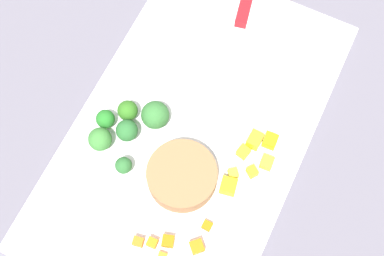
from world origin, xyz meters
The scene contains 23 objects.
ground_plane centered at (0.00, 0.00, 0.00)m, with size 4.00×4.00×0.00m, color slate.
cutting_board centered at (0.00, 0.00, 0.01)m, with size 0.54×0.32×0.01m, color white.
prep_bowl centered at (0.07, 0.02, 0.03)m, with size 0.10×0.10×0.03m, color #906540.
chef_knife centered at (-0.16, 0.00, 0.02)m, with size 0.30×0.08×0.02m.
carrot_dice_0 centered at (0.15, 0.08, 0.02)m, with size 0.02×0.02×0.01m, color orange.
carrot_dice_1 centered at (0.17, 0.02, 0.02)m, with size 0.01×0.01×0.01m, color orange.
carrot_dice_2 centered at (0.18, 0.01, 0.02)m, with size 0.01×0.01×0.01m, color orange.
carrot_dice_3 centered at (0.12, 0.08, 0.02)m, with size 0.01×0.01×0.01m, color orange.
carrot_dice_4 centered at (0.18, 0.04, 0.02)m, with size 0.01×0.01×0.01m, color orange.
carrot_dice_5 centered at (0.16, 0.04, 0.02)m, with size 0.02×0.02×0.01m, color orange.
pepper_dice_0 centered at (0.03, 0.08, 0.02)m, with size 0.01×0.01×0.01m, color yellow.
pepper_dice_1 centered at (-0.03, 0.11, 0.02)m, with size 0.02×0.02×0.02m, color yellow.
pepper_dice_2 centered at (0.00, 0.12, 0.02)m, with size 0.02×0.02×0.01m, color yellow.
pepper_dice_3 centered at (-0.02, 0.09, 0.02)m, with size 0.02×0.02×0.02m, color yellow.
pepper_dice_4 centered at (0.02, 0.10, 0.02)m, with size 0.01×0.01×0.01m, color yellow.
pepper_dice_5 centered at (0.06, 0.08, 0.02)m, with size 0.02×0.02×0.02m, color yellow.
pepper_dice_6 centered at (0.00, 0.08, 0.02)m, with size 0.02×0.02×0.01m, color yellow.
broccoli_floret_0 centered at (0.09, -0.06, 0.03)m, with size 0.02×0.02×0.03m.
broccoli_floret_1 centered at (0.08, -0.11, 0.03)m, with size 0.03×0.03×0.04m.
broccoli_floret_2 centered at (0.02, -0.09, 0.03)m, with size 0.03×0.03×0.04m.
broccoli_floret_3 centered at (0.05, -0.08, 0.03)m, with size 0.03×0.03×0.04m.
broccoli_floret_4 centered at (0.01, -0.05, 0.03)m, with size 0.04×0.04×0.04m.
broccoli_floret_5 centered at (0.04, -0.12, 0.03)m, with size 0.03×0.03×0.03m.
Camera 1 is at (0.25, 0.12, 0.75)m, focal length 50.50 mm.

